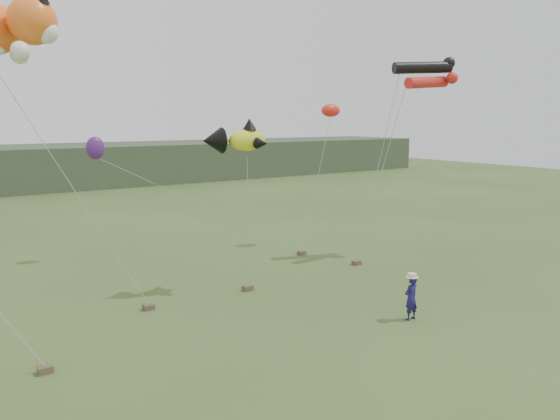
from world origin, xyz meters
The scene contains 7 objects.
ground centered at (0.00, 0.00, 0.00)m, with size 120.00×120.00×0.00m, color #385123.
headland centered at (-3.11, 44.69, 1.92)m, with size 90.00×13.00×4.00m.
festival_attendant centered at (1.65, -0.69, 0.75)m, with size 0.55×0.36×1.51m, color #1A1654.
sandbag_anchors centered at (-1.38, 5.28, 0.10)m, with size 14.57×6.65×0.19m.
fish_kite centered at (-1.54, 5.42, 5.88)m, with size 2.51×1.71×1.31m.
tube_kites centered at (9.05, 5.29, 8.77)m, with size 3.11×1.88×1.58m.
misc_kites centered at (0.98, 11.45, 6.18)m, with size 12.27×3.99×2.63m.
Camera 1 is at (-11.83, -12.60, 6.66)m, focal length 35.00 mm.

